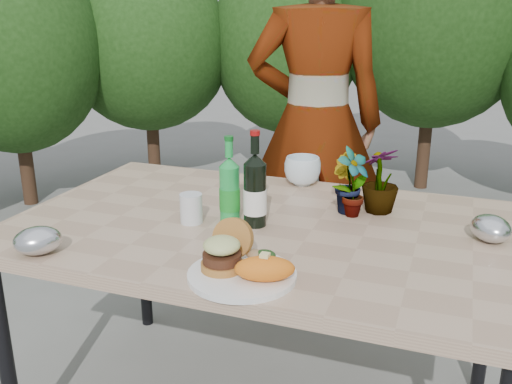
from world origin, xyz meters
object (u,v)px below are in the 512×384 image
(dinner_plate, at_px, (242,275))
(person, at_px, (316,123))
(wine_bottle, at_px, (255,191))
(patio_table, at_px, (264,240))

(dinner_plate, bearing_deg, person, 96.61)
(wine_bottle, height_order, person, person)
(wine_bottle, distance_m, person, 1.00)
(patio_table, relative_size, dinner_plate, 5.71)
(dinner_plate, height_order, wine_bottle, wine_bottle)
(patio_table, xyz_separation_m, dinner_plate, (0.07, -0.38, 0.06))
(patio_table, height_order, dinner_plate, dinner_plate)
(dinner_plate, xyz_separation_m, wine_bottle, (-0.09, 0.35, 0.10))
(patio_table, bearing_deg, dinner_plate, -79.39)
(patio_table, height_order, wine_bottle, wine_bottle)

